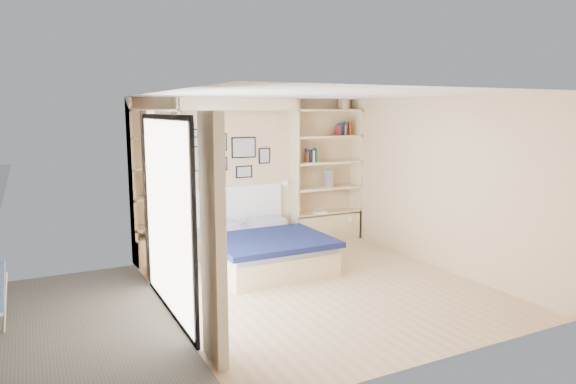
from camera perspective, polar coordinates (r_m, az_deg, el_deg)
name	(u,v)px	position (r m, az deg, el deg)	size (l,w,h in m)	color
ground	(319,287)	(6.90, 3.49, -10.44)	(4.50, 4.50, 0.00)	tan
room_shell	(247,192)	(7.80, -4.56, -0.01)	(4.50, 4.50, 4.50)	tan
bed	(261,248)	(7.70, -3.03, -6.25)	(1.66, 2.07, 1.07)	beige
photo_gallery	(226,154)	(8.36, -6.87, 4.21)	(1.48, 0.02, 0.82)	black
reading_lamps	(241,186)	(8.26, -5.28, 0.67)	(1.92, 0.12, 0.15)	silver
shelf_decor	(315,146)	(8.87, 3.03, 5.11)	(3.51, 0.23, 2.03)	#A24A23
deck	(11,341)	(6.06, -28.44, -14.39)	(3.20, 4.00, 0.05)	brown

